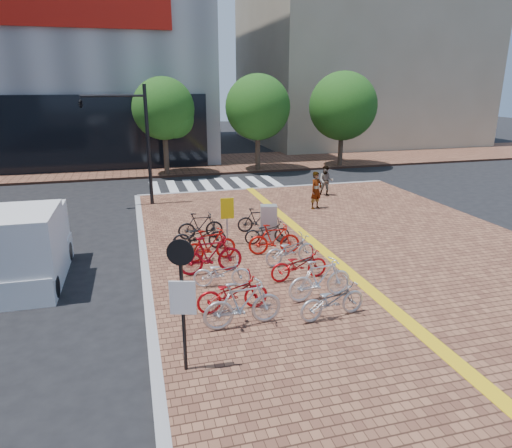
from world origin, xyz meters
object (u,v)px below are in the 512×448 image
object	(u,v)px
bike_12	(267,232)
utility_box	(269,222)
bike_7	(332,300)
bike_3	(210,255)
bike_10	(290,250)
yellow_sign	(227,213)
bike_8	(320,279)
bike_4	(210,245)
pedestrian_a	(316,190)
bike_13	(257,220)
notice_sign	(182,290)
bike_2	(222,272)
bike_11	(274,239)
bike_6	(200,226)
bike_9	(299,264)
bike_0	(243,304)
bike_5	(199,236)
box_truck	(30,246)
bike_1	(233,293)
pedestrian_b	(326,181)
traffic_light_pole	(118,124)

from	to	relation	value
bike_12	utility_box	bearing A→B (deg)	-20.28
bike_7	bike_12	distance (m)	5.62
bike_3	bike_10	bearing A→B (deg)	-90.67
utility_box	yellow_sign	xyz separation A→B (m)	(-1.59, -0.22, 0.55)
bike_7	bike_8	bearing A→B (deg)	-14.91
bike_7	bike_8	distance (m)	1.04
bike_4	pedestrian_a	bearing A→B (deg)	-59.24
bike_13	notice_sign	distance (m)	9.21
bike_8	bike_13	bearing A→B (deg)	-6.77
bike_13	bike_3	bearing A→B (deg)	148.39
bike_4	bike_10	bearing A→B (deg)	-121.73
bike_2	bike_11	xyz separation A→B (m)	(2.19, 2.07, 0.10)
bike_6	bike_10	bearing A→B (deg)	-141.51
bike_7	bike_9	xyz separation A→B (m)	(0.02, 2.36, -0.01)
bike_0	notice_sign	bearing A→B (deg)	128.93
bike_10	utility_box	xyz separation A→B (m)	(0.04, 2.51, 0.17)
bike_13	yellow_sign	xyz separation A→B (m)	(-1.43, -1.19, 0.72)
bike_5	bike_8	xyz separation A→B (m)	(2.52, -4.59, 0.07)
notice_sign	box_truck	distance (m)	7.05
bike_11	notice_sign	world-z (taller)	notice_sign
bike_1	bike_12	distance (m)	5.17
bike_8	bike_2	bearing A→B (deg)	51.37
yellow_sign	pedestrian_b	bearing A→B (deg)	43.03
box_truck	traffic_light_pole	bearing A→B (deg)	71.77
box_truck	bike_12	bearing A→B (deg)	7.24
bike_0	bike_11	size ratio (longest dim) A/B	1.10
bike_13	yellow_sign	bearing A→B (deg)	132.72
bike_3	bike_12	size ratio (longest dim) A/B	1.18
bike_2	bike_3	size ratio (longest dim) A/B	0.83
bike_13	pedestrian_b	distance (m)	6.89
bike_0	box_truck	world-z (taller)	box_truck
bike_0	notice_sign	xyz separation A→B (m)	(-1.51, -1.39, 1.18)
notice_sign	box_truck	size ratio (longest dim) A/B	0.69
pedestrian_a	bike_11	bearing A→B (deg)	-149.12
pedestrian_b	pedestrian_a	bearing A→B (deg)	-94.23
bike_9	bike_10	world-z (taller)	bike_10
bike_8	pedestrian_b	distance (m)	11.88
bike_1	notice_sign	bearing A→B (deg)	144.15
bike_10	notice_sign	bearing A→B (deg)	129.76
bike_2	bike_9	bearing A→B (deg)	-81.66
bike_12	bike_10	bearing A→B (deg)	-173.23
bike_8	bike_11	bearing A→B (deg)	-4.51
bike_0	bike_5	xyz separation A→B (m)	(-0.19, 5.46, -0.08)
bike_1	bike_11	xyz separation A→B (m)	(2.21, 3.54, 0.04)
bike_10	pedestrian_a	distance (m)	6.95
bike_1	bike_12	xyz separation A→B (m)	(2.30, 4.63, -0.05)
yellow_sign	bike_4	bearing A→B (deg)	-122.35
bike_2	bike_10	xyz separation A→B (m)	(2.43, 1.11, 0.05)
utility_box	notice_sign	distance (m)	8.40
bike_6	bike_8	distance (m)	6.20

